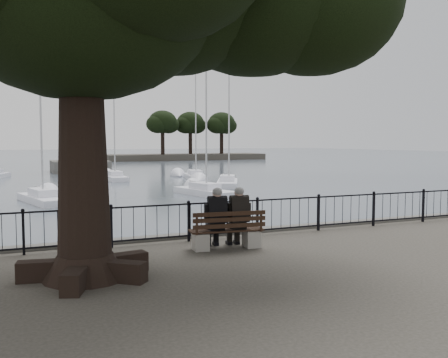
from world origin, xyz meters
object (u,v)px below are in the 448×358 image
bench (227,235)px  person_right (237,219)px  lion_monument (80,152)px  person_left (216,220)px

bench → person_right: (0.31, 0.07, 0.36)m
lion_monument → person_left: bearing=-93.2°
bench → person_right: bearing=12.7°
bench → person_left: person_left is taller
person_right → lion_monument: bearing=87.5°
person_left → person_right: same height
person_left → lion_monument: bearing=86.8°
bench → lion_monument: size_ratio=0.20×
person_left → lion_monument: lion_monument is taller
bench → lion_monument: (2.44, 48.65, 0.97)m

